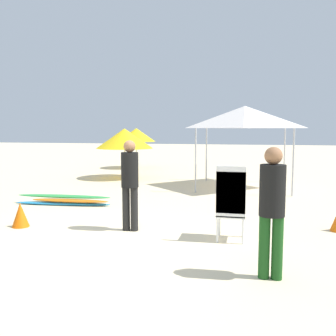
{
  "coord_description": "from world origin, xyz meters",
  "views": [
    {
      "loc": [
        2.55,
        -5.49,
        1.89
      ],
      "look_at": [
        0.63,
        3.19,
        0.95
      ],
      "focal_mm": 39.65,
      "sensor_mm": 36.0,
      "label": 1
    }
  ],
  "objects": [
    {
      "name": "traffic_cone_far",
      "position": [
        -1.77,
        0.76,
        0.24
      ],
      "size": [
        0.33,
        0.33,
        0.47
      ],
      "primitive_type": "cone",
      "color": "orange",
      "rests_on": "ground"
    },
    {
      "name": "lifeguard_near_center",
      "position": [
        2.83,
        -0.78,
        0.96
      ],
      "size": [
        0.32,
        0.32,
        1.67
      ],
      "color": "#194C19",
      "rests_on": "ground"
    },
    {
      "name": "lifeguard_near_left",
      "position": [
        0.39,
        0.98,
        0.97
      ],
      "size": [
        0.32,
        0.32,
        1.69
      ],
      "color": "black",
      "rests_on": "ground"
    },
    {
      "name": "ground",
      "position": [
        0.0,
        0.0,
        0.0
      ],
      "size": [
        80.0,
        80.0,
        0.0
      ],
      "primitive_type": "plane",
      "color": "beige"
    },
    {
      "name": "popup_canopy",
      "position": [
        2.36,
        6.72,
        2.27
      ],
      "size": [
        2.8,
        2.8,
        2.62
      ],
      "color": "#B2B2B7",
      "rests_on": "ground"
    },
    {
      "name": "stacked_plastic_chairs",
      "position": [
        2.26,
        0.69,
        0.74
      ],
      "size": [
        0.48,
        0.48,
        1.29
      ],
      "color": "white",
      "rests_on": "ground"
    },
    {
      "name": "beach_umbrella_left",
      "position": [
        -2.81,
        11.62,
        1.61
      ],
      "size": [
        1.82,
        1.82,
        1.93
      ],
      "color": "beige",
      "rests_on": "ground"
    },
    {
      "name": "beach_umbrella_mid",
      "position": [
        -2.14,
        7.99,
        1.53
      ],
      "size": [
        2.17,
        2.17,
        1.91
      ],
      "color": "beige",
      "rests_on": "ground"
    },
    {
      "name": "surfboard_pile",
      "position": [
        -1.95,
        2.86,
        0.12
      ],
      "size": [
        2.51,
        0.54,
        0.24
      ],
      "color": "#268CCC",
      "rests_on": "ground"
    }
  ]
}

